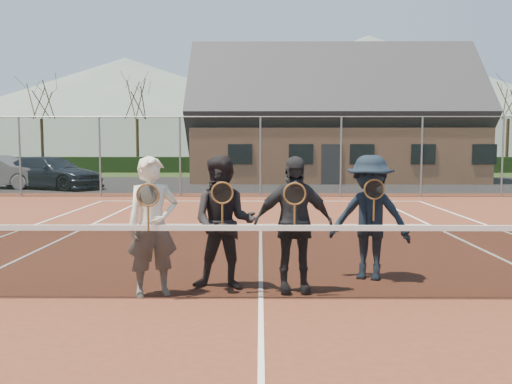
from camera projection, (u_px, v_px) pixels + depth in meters
ground at (260, 185)px, 26.77m from camera, size 220.00×220.00×0.00m
court_surface at (261, 300)px, 6.84m from camera, size 30.00×30.00×0.02m
tarmac_carpark at (180, 184)px, 26.80m from camera, size 40.00×12.00×0.01m
hedge_row at (260, 165)px, 38.67m from camera, size 40.00×1.20×1.10m
hill_west at (126, 107)px, 100.89m from camera, size 110.00×110.00×18.00m
hill_centre at (368, 96)px, 100.37m from camera, size 120.00×120.00×22.00m
car_b at (1, 172)px, 24.41m from camera, size 4.68×2.15×1.49m
car_c at (51, 173)px, 24.08m from camera, size 5.35×3.75×1.44m
court_markings at (261, 299)px, 6.84m from camera, size 11.03×23.83×0.01m
tennis_net at (261, 259)px, 6.80m from camera, size 11.68×0.08×1.10m
perimeter_fence at (260, 157)px, 20.16m from camera, size 30.07×0.07×3.02m
clubhouse at (332, 109)px, 30.37m from camera, size 15.60×8.20×7.70m
tree_a at (41, 92)px, 39.34m from camera, size 3.20×3.20×7.77m
tree_b at (137, 92)px, 39.28m from camera, size 3.20×3.20×7.77m
tree_c at (288, 92)px, 39.20m from camera, size 3.20×3.20×7.77m
tree_d at (426, 92)px, 39.12m from camera, size 3.20×3.20×7.77m
tree_e at (509, 92)px, 39.08m from camera, size 3.20×3.20×7.77m
player_a at (153, 226)px, 6.95m from camera, size 0.77×0.65×1.80m
player_b at (224, 223)px, 7.26m from camera, size 0.94×0.76×1.80m
player_c at (293, 224)px, 7.12m from camera, size 1.08×0.54×1.80m
player_d at (370, 217)px, 7.81m from camera, size 1.33×1.06×1.80m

